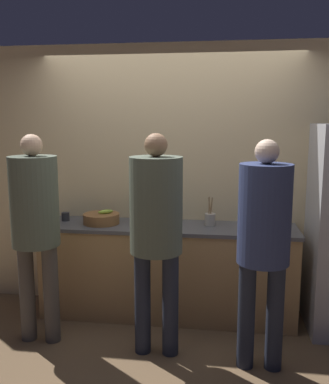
{
  "coord_description": "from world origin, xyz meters",
  "views": [
    {
      "loc": [
        0.52,
        -3.57,
        1.88
      ],
      "look_at": [
        0.0,
        0.13,
        1.25
      ],
      "focal_mm": 40.0,
      "sensor_mm": 36.0,
      "label": 1
    }
  ],
  "objects_px": {
    "bottle_amber": "(271,223)",
    "potted_plant": "(146,208)",
    "person_right": "(264,233)",
    "person_center": "(156,221)",
    "cup_black": "(66,217)",
    "utensil_crock": "(210,219)",
    "fruit_bowl": "(101,218)",
    "bottle_clear": "(165,222)",
    "person_left": "(35,218)"
  },
  "relations": [
    {
      "from": "potted_plant",
      "to": "person_right",
      "type": "bearing_deg",
      "value": -39.68
    },
    {
      "from": "person_right",
      "to": "potted_plant",
      "type": "height_order",
      "value": "person_right"
    },
    {
      "from": "person_left",
      "to": "bottle_amber",
      "type": "xyz_separation_m",
      "value": [
        1.95,
        0.47,
        -0.1
      ]
    },
    {
      "from": "person_right",
      "to": "potted_plant",
      "type": "relative_size",
      "value": 6.6
    },
    {
      "from": "person_left",
      "to": "cup_black",
      "type": "height_order",
      "value": "person_left"
    },
    {
      "from": "person_left",
      "to": "person_right",
      "type": "xyz_separation_m",
      "value": [
        1.83,
        -0.16,
        -0.02
      ]
    },
    {
      "from": "bottle_amber",
      "to": "potted_plant",
      "type": "height_order",
      "value": "potted_plant"
    },
    {
      "from": "bottle_clear",
      "to": "bottle_amber",
      "type": "height_order",
      "value": "bottle_amber"
    },
    {
      "from": "person_left",
      "to": "potted_plant",
      "type": "distance_m",
      "value": 1.06
    },
    {
      "from": "cup_black",
      "to": "bottle_clear",
      "type": "bearing_deg",
      "value": -11.65
    },
    {
      "from": "utensil_crock",
      "to": "bottle_amber",
      "type": "relative_size",
      "value": 1.2
    },
    {
      "from": "person_center",
      "to": "utensil_crock",
      "type": "height_order",
      "value": "person_center"
    },
    {
      "from": "person_center",
      "to": "cup_black",
      "type": "xyz_separation_m",
      "value": [
        -1.02,
        0.74,
        -0.16
      ]
    },
    {
      "from": "bottle_amber",
      "to": "potted_plant",
      "type": "xyz_separation_m",
      "value": [
        -1.16,
        0.22,
        0.06
      ]
    },
    {
      "from": "utensil_crock",
      "to": "person_center",
      "type": "bearing_deg",
      "value": -117.68
    },
    {
      "from": "person_center",
      "to": "bottle_amber",
      "type": "height_order",
      "value": "person_center"
    },
    {
      "from": "person_center",
      "to": "fruit_bowl",
      "type": "relative_size",
      "value": 5.15
    },
    {
      "from": "bottle_clear",
      "to": "cup_black",
      "type": "distance_m",
      "value": 1.04
    },
    {
      "from": "bottle_clear",
      "to": "potted_plant",
      "type": "relative_size",
      "value": 0.72
    },
    {
      "from": "potted_plant",
      "to": "bottle_clear",
      "type": "bearing_deg",
      "value": -46.54
    },
    {
      "from": "fruit_bowl",
      "to": "utensil_crock",
      "type": "bearing_deg",
      "value": 3.89
    },
    {
      "from": "bottle_clear",
      "to": "bottle_amber",
      "type": "distance_m",
      "value": 0.94
    },
    {
      "from": "utensil_crock",
      "to": "cup_black",
      "type": "bearing_deg",
      "value": -179.65
    },
    {
      "from": "person_left",
      "to": "bottle_amber",
      "type": "bearing_deg",
      "value": 13.58
    },
    {
      "from": "potted_plant",
      "to": "bottle_amber",
      "type": "bearing_deg",
      "value": -11.0
    },
    {
      "from": "person_right",
      "to": "utensil_crock",
      "type": "xyz_separation_m",
      "value": [
        -0.42,
        0.85,
        -0.1
      ]
    },
    {
      "from": "utensil_crock",
      "to": "bottle_clear",
      "type": "height_order",
      "value": "utensil_crock"
    },
    {
      "from": "bottle_clear",
      "to": "potted_plant",
      "type": "distance_m",
      "value": 0.32
    },
    {
      "from": "bottle_clear",
      "to": "potted_plant",
      "type": "xyz_separation_m",
      "value": [
        -0.22,
        0.23,
        0.07
      ]
    },
    {
      "from": "bottle_clear",
      "to": "utensil_crock",
      "type": "bearing_deg",
      "value": 28.5
    },
    {
      "from": "person_right",
      "to": "bottle_clear",
      "type": "xyz_separation_m",
      "value": [
        -0.82,
        0.63,
        -0.09
      ]
    },
    {
      "from": "potted_plant",
      "to": "cup_black",
      "type": "bearing_deg",
      "value": -178.56
    },
    {
      "from": "person_right",
      "to": "utensil_crock",
      "type": "relative_size",
      "value": 6.45
    },
    {
      "from": "utensil_crock",
      "to": "cup_black",
      "type": "relative_size",
      "value": 3.3
    },
    {
      "from": "person_left",
      "to": "fruit_bowl",
      "type": "xyz_separation_m",
      "value": [
        0.38,
        0.62,
        -0.14
      ]
    },
    {
      "from": "cup_black",
      "to": "potted_plant",
      "type": "bearing_deg",
      "value": 1.44
    },
    {
      "from": "bottle_clear",
      "to": "cup_black",
      "type": "height_order",
      "value": "bottle_clear"
    },
    {
      "from": "person_right",
      "to": "utensil_crock",
      "type": "distance_m",
      "value": 0.95
    },
    {
      "from": "person_center",
      "to": "person_right",
      "type": "xyz_separation_m",
      "value": [
        0.81,
        -0.1,
        -0.04
      ]
    },
    {
      "from": "person_left",
      "to": "person_center",
      "type": "bearing_deg",
      "value": -3.65
    },
    {
      "from": "fruit_bowl",
      "to": "potted_plant",
      "type": "relative_size",
      "value": 1.31
    },
    {
      "from": "fruit_bowl",
      "to": "bottle_clear",
      "type": "distance_m",
      "value": 0.65
    },
    {
      "from": "cup_black",
      "to": "potted_plant",
      "type": "xyz_separation_m",
      "value": [
        0.8,
        0.02,
        0.1
      ]
    },
    {
      "from": "utensil_crock",
      "to": "bottle_amber",
      "type": "height_order",
      "value": "utensil_crock"
    },
    {
      "from": "person_right",
      "to": "bottle_amber",
      "type": "relative_size",
      "value": 7.76
    },
    {
      "from": "person_right",
      "to": "bottle_amber",
      "type": "bearing_deg",
      "value": 79.25
    },
    {
      "from": "person_center",
      "to": "cup_black",
      "type": "relative_size",
      "value": 21.7
    },
    {
      "from": "fruit_bowl",
      "to": "bottle_amber",
      "type": "xyz_separation_m",
      "value": [
        1.57,
        -0.14,
        0.04
      ]
    },
    {
      "from": "fruit_bowl",
      "to": "bottle_clear",
      "type": "bearing_deg",
      "value": -13.14
    },
    {
      "from": "person_left",
      "to": "fruit_bowl",
      "type": "distance_m",
      "value": 0.74
    }
  ]
}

